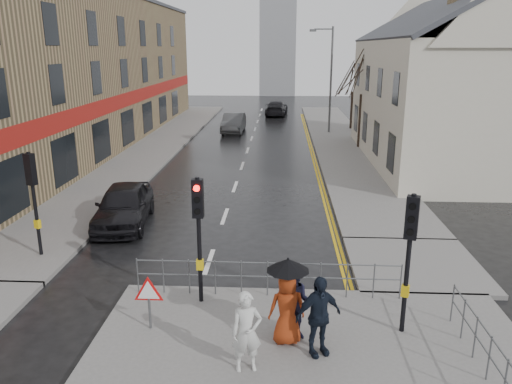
# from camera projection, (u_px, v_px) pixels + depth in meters

# --- Properties ---
(ground) EXTENTS (120.00, 120.00, 0.00)m
(ground) POSITION_uv_depth(u_px,v_px,m) (193.00, 309.00, 13.13)
(ground) COLOR black
(ground) RESTS_ON ground
(left_pavement) EXTENTS (4.00, 44.00, 0.14)m
(left_pavement) POSITION_uv_depth(u_px,v_px,m) (159.00, 143.00, 35.50)
(left_pavement) COLOR #605E5B
(left_pavement) RESTS_ON ground
(right_pavement) EXTENTS (4.00, 40.00, 0.14)m
(right_pavement) POSITION_uv_depth(u_px,v_px,m) (339.00, 140.00, 36.76)
(right_pavement) COLOR #605E5B
(right_pavement) RESTS_ON ground
(pavement_bridge_right) EXTENTS (4.00, 4.20, 0.14)m
(pavement_bridge_right) POSITION_uv_depth(u_px,v_px,m) (414.00, 264.00, 15.66)
(pavement_bridge_right) COLOR #605E5B
(pavement_bridge_right) RESTS_ON ground
(building_left_terrace) EXTENTS (8.00, 42.00, 10.00)m
(building_left_terrace) POSITION_uv_depth(u_px,v_px,m) (70.00, 72.00, 33.44)
(building_left_terrace) COLOR olive
(building_left_terrace) RESTS_ON ground
(building_right_cream) EXTENTS (9.00, 16.40, 10.10)m
(building_right_cream) POSITION_uv_depth(u_px,v_px,m) (453.00, 81.00, 28.45)
(building_right_cream) COLOR beige
(building_right_cream) RESTS_ON ground
(church_tower) EXTENTS (5.00, 5.00, 18.00)m
(church_tower) POSITION_uv_depth(u_px,v_px,m) (278.00, 30.00, 69.99)
(church_tower) COLOR gray
(church_tower) RESTS_ON ground
(traffic_signal_near_left) EXTENTS (0.28, 0.27, 3.40)m
(traffic_signal_near_left) POSITION_uv_depth(u_px,v_px,m) (198.00, 218.00, 12.63)
(traffic_signal_near_left) COLOR black
(traffic_signal_near_left) RESTS_ON near_pavement
(traffic_signal_near_right) EXTENTS (0.34, 0.33, 3.40)m
(traffic_signal_near_right) POSITION_uv_depth(u_px,v_px,m) (410.00, 240.00, 11.22)
(traffic_signal_near_right) COLOR black
(traffic_signal_near_right) RESTS_ON near_pavement
(traffic_signal_far_left) EXTENTS (0.34, 0.33, 3.40)m
(traffic_signal_far_left) POSITION_uv_depth(u_px,v_px,m) (33.00, 186.00, 15.61)
(traffic_signal_far_left) COLOR black
(traffic_signal_far_left) RESTS_ON left_pavement
(guard_railing_front) EXTENTS (7.14, 0.04, 1.00)m
(guard_railing_front) POSITION_uv_depth(u_px,v_px,m) (267.00, 271.00, 13.37)
(guard_railing_front) COLOR #595B5E
(guard_railing_front) RESTS_ON near_pavement
(guard_railing_side) EXTENTS (0.04, 4.54, 1.00)m
(guard_railing_side) POSITION_uv_depth(u_px,v_px,m) (490.00, 349.00, 9.93)
(guard_railing_side) COLOR #595B5E
(guard_railing_side) RESTS_ON near_pavement
(warning_sign) EXTENTS (0.80, 0.07, 1.35)m
(warning_sign) POSITION_uv_depth(u_px,v_px,m) (149.00, 294.00, 11.73)
(warning_sign) COLOR #595B5E
(warning_sign) RESTS_ON near_pavement
(street_lamp) EXTENTS (1.83, 0.25, 8.00)m
(street_lamp) POSITION_uv_depth(u_px,v_px,m) (329.00, 73.00, 38.37)
(street_lamp) COLOR #595B5E
(street_lamp) RESTS_ON right_pavement
(tree_near) EXTENTS (2.40, 2.40, 6.58)m
(tree_near) POSITION_uv_depth(u_px,v_px,m) (363.00, 71.00, 32.41)
(tree_near) COLOR #2F241A
(tree_near) RESTS_ON right_pavement
(tree_far) EXTENTS (2.40, 2.40, 5.64)m
(tree_far) POSITION_uv_depth(u_px,v_px,m) (354.00, 76.00, 40.26)
(tree_far) COLOR #2F241A
(tree_far) RESTS_ON right_pavement
(pedestrian_a) EXTENTS (0.71, 0.55, 1.75)m
(pedestrian_a) POSITION_uv_depth(u_px,v_px,m) (247.00, 332.00, 10.22)
(pedestrian_a) COLOR silver
(pedestrian_a) RESTS_ON near_pavement
(pedestrian_b) EXTENTS (0.95, 0.80, 1.71)m
(pedestrian_b) POSITION_uv_depth(u_px,v_px,m) (295.00, 304.00, 11.39)
(pedestrian_b) COLOR black
(pedestrian_b) RESTS_ON near_pavement
(pedestrian_with_umbrella) EXTENTS (0.96, 0.96, 2.06)m
(pedestrian_with_umbrella) POSITION_uv_depth(u_px,v_px,m) (287.00, 298.00, 11.12)
(pedestrian_with_umbrella) COLOR maroon
(pedestrian_with_umbrella) RESTS_ON near_pavement
(pedestrian_d) EXTENTS (1.17, 0.86, 1.84)m
(pedestrian_d) POSITION_uv_depth(u_px,v_px,m) (318.00, 316.00, 10.75)
(pedestrian_d) COLOR black
(pedestrian_d) RESTS_ON near_pavement
(car_parked) EXTENTS (2.37, 4.82, 1.58)m
(car_parked) POSITION_uv_depth(u_px,v_px,m) (124.00, 205.00, 19.16)
(car_parked) COLOR black
(car_parked) RESTS_ON ground
(car_mid) EXTENTS (1.72, 4.62, 1.51)m
(car_mid) POSITION_uv_depth(u_px,v_px,m) (234.00, 123.00, 40.21)
(car_mid) COLOR #404245
(car_mid) RESTS_ON ground
(car_far) EXTENTS (2.37, 5.11, 1.45)m
(car_far) POSITION_uv_depth(u_px,v_px,m) (277.00, 108.00, 50.02)
(car_far) COLOR black
(car_far) RESTS_ON ground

